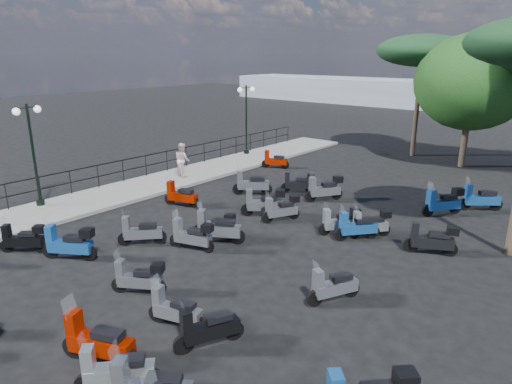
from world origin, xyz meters
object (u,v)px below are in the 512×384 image
Objects in this scene: lamp_post_1 at (33,149)px; pedestrian_far at (182,160)px; scooter_7 at (69,244)px; scooter_9 at (217,229)px; scooter_4 at (251,184)px; broadleaf_tree at (472,82)px; scooter_2 at (141,232)px; scooter_16 at (281,209)px; scooter_30 at (370,225)px; pine_2 at (423,51)px; scooter_3 at (181,196)px; scooter_29 at (480,199)px; scooter_27 at (333,287)px; scooter_19 at (97,342)px; scooter_18 at (116,372)px; lamp_post_2 at (246,115)px; scooter_23 at (443,202)px; scooter_14 at (175,311)px; scooter_1 at (23,239)px; scooter_13 at (139,278)px; scooter_15 at (192,236)px; scooter_28 at (432,240)px; scooter_5 at (275,161)px; scooter_21 at (356,227)px; scooter_22 at (340,222)px; scooter_8 at (215,225)px; scooter_17 at (298,183)px; scooter_11 at (324,189)px; scooter_10 at (264,203)px; scooter_20 at (207,329)px.

lamp_post_1 is 2.42× the size of pedestrian_far.
scooter_7 is 4.70m from scooter_9.
scooter_4 is 0.21× the size of broadleaf_tree.
scooter_16 is (2.28, 4.85, 0.03)m from scooter_2.
pine_2 is (-4.04, 14.01, 5.87)m from scooter_30.
scooter_4 is at bearing -2.48° from scooter_9.
scooter_29 is (9.82, 7.52, 0.03)m from scooter_3.
scooter_3 is 9.30m from scooter_27.
scooter_18 is at bearing -127.49° from scooter_19.
lamp_post_2 is 13.76m from scooter_23.
scooter_9 reaches higher than scooter_29.
scooter_1 is at bearing 76.24° from scooter_14.
broadleaf_tree reaches higher than scooter_13.
scooter_15 is (4.05, 3.64, 0.03)m from scooter_1.
scooter_2 is at bearing 100.18° from scooter_28.
scooter_5 is at bearing -12.65° from scooter_4.
scooter_21 is (2.68, 7.09, 0.00)m from scooter_13.
scooter_13 is 0.19× the size of broadleaf_tree.
scooter_16 reaches higher than scooter_13.
scooter_21 is 0.93× the size of scooter_27.
lamp_post_1 reaches higher than scooter_21.
broadleaf_tree is at bearing -42.47° from scooter_23.
scooter_9 is 1.26× the size of scooter_22.
scooter_7 reaches higher than scooter_13.
scooter_8 is at bearing -11.00° from scooter_15.
scooter_5 is 1.12× the size of scooter_18.
scooter_29 is at bearing -104.56° from scooter_17.
scooter_3 is 1.06× the size of scooter_11.
scooter_2 reaches higher than scooter_30.
scooter_13 is at bearing 120.38° from scooter_16.
scooter_4 is (1.21, 3.16, 0.04)m from scooter_3.
scooter_7 is (1.66, 0.68, 0.07)m from scooter_1.
scooter_28 is (10.86, -5.85, 0.06)m from scooter_5.
scooter_1 is 0.87× the size of scooter_10.
scooter_11 is 1.03× the size of scooter_14.
lamp_post_2 is at bearing 19.07° from scooter_14.
scooter_14 is 7.57m from scooter_22.
broadleaf_tree is (-2.00, 17.57, 4.27)m from scooter_27.
scooter_29 is (14.11, 11.47, -2.04)m from lamp_post_1.
broadleaf_tree is at bearing -41.93° from scooter_3.
lamp_post_2 is 2.71× the size of scooter_11.
scooter_21 is (4.73, -3.29, -0.01)m from scooter_17.
scooter_15 is 6.20m from scooter_30.
scooter_21 is at bearing -172.33° from pedestrian_far.
scooter_17 is 11.79m from broadleaf_tree.
scooter_5 is at bearing -19.26° from scooter_18.
scooter_20 is (7.81, -6.06, -0.01)m from scooter_3.
scooter_9 is at bearing -83.81° from scooter_1.
scooter_13 is 5.14m from scooter_27.
scooter_11 is at bearing -26.23° from scooter_8.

